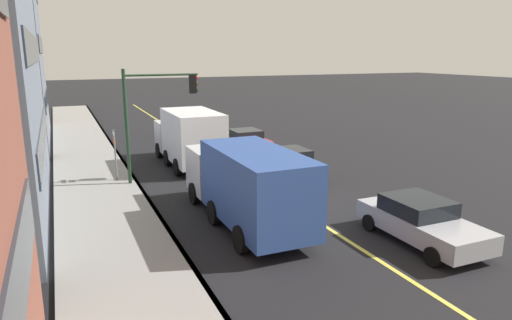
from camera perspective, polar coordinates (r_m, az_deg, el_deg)
The scene contains 11 objects.
ground at distance 20.14m, azimuth 2.77°, elevation -4.58°, with size 200.00×200.00×0.00m, color black.
sidewalk_slab at distance 18.26m, azimuth -18.02°, elevation -6.90°, with size 80.00×3.75×0.15m, color gray.
curb_edge at distance 18.48m, azimuth -12.47°, elevation -6.30°, with size 80.00×0.16×0.15m, color slate.
lane_stripe_center at distance 20.13m, azimuth 2.77°, elevation -4.57°, with size 80.00×0.16×0.01m, color #D8CC4C.
car_maroon at distance 22.90m, azimuth 4.36°, elevation -0.46°, with size 4.18×1.92×1.51m.
car_silver at distance 16.19m, azimuth 19.93°, elevation -7.12°, with size 4.56×2.11×1.46m.
car_red at distance 29.06m, azimuth -1.14°, elevation 2.45°, with size 3.94×2.11×1.38m.
truck_blue at distance 16.53m, azimuth -1.24°, elevation -2.84°, with size 7.70×2.49×2.93m.
truck_white at distance 25.51m, azimuth -8.33°, elevation 2.91°, with size 6.62×2.63×3.13m.
traffic_light_mast at distance 21.96m, azimuth -12.52°, elevation 6.60°, with size 0.28×3.54×5.47m.
street_sign_post at distance 22.86m, azimuth -17.22°, elevation 1.02°, with size 0.60×0.08×2.62m.
Camera 1 is at (-17.16, 8.55, 6.15)m, focal length 31.98 mm.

